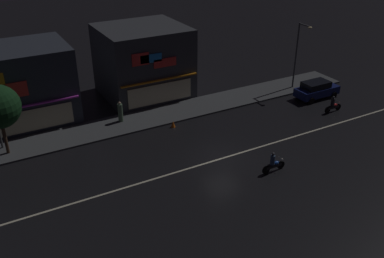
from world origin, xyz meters
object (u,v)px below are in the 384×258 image
at_px(motorcycle_lead, 333,105).
at_px(traffic_cone, 173,124).
at_px(streetlamp_mid, 298,50).
at_px(pedestrian_on_sidewalk, 120,112).
at_px(motorcycle_following, 273,164).
at_px(parked_car_near_kerb, 316,89).

distance_m(motorcycle_lead, traffic_cone, 14.41).
relative_size(streetlamp_mid, pedestrian_on_sidewalk, 3.65).
height_order(pedestrian_on_sidewalk, motorcycle_following, pedestrian_on_sidewalk).
bearing_deg(motorcycle_lead, parked_car_near_kerb, 64.86).
distance_m(parked_car_near_kerb, motorcycle_following, 14.28).
height_order(pedestrian_on_sidewalk, parked_car_near_kerb, pedestrian_on_sidewalk).
bearing_deg(pedestrian_on_sidewalk, traffic_cone, -16.96).
bearing_deg(streetlamp_mid, pedestrian_on_sidewalk, 175.77).
height_order(streetlamp_mid, traffic_cone, streetlamp_mid).
distance_m(pedestrian_on_sidewalk, traffic_cone, 4.58).
xyz_separation_m(pedestrian_on_sidewalk, traffic_cone, (3.48, -2.90, -0.68)).
bearing_deg(parked_car_near_kerb, pedestrian_on_sidewalk, 167.43).
height_order(streetlamp_mid, parked_car_near_kerb, streetlamp_mid).
height_order(pedestrian_on_sidewalk, traffic_cone, pedestrian_on_sidewalk).
xyz_separation_m(motorcycle_lead, traffic_cone, (-13.77, 4.24, -0.36)).
height_order(parked_car_near_kerb, motorcycle_lead, parked_car_near_kerb).
relative_size(pedestrian_on_sidewalk, motorcycle_following, 0.94).
bearing_deg(streetlamp_mid, motorcycle_following, -136.31).
height_order(motorcycle_following, traffic_cone, motorcycle_following).
relative_size(pedestrian_on_sidewalk, traffic_cone, 3.23).
bearing_deg(motorcycle_lead, streetlamp_mid, 75.61).
xyz_separation_m(streetlamp_mid, parked_car_near_kerb, (0.31, -2.73, -3.14)).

